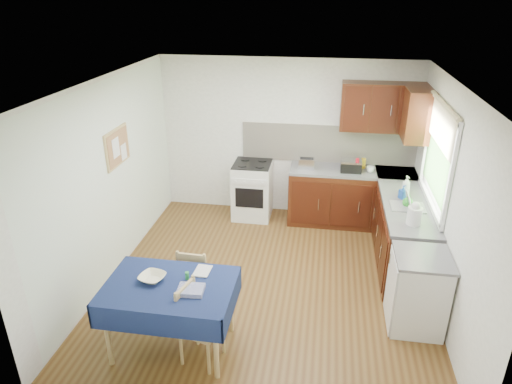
% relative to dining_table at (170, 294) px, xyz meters
% --- Properties ---
extents(floor, '(4.20, 4.20, 0.00)m').
position_rel_dining_table_xyz_m(floor, '(0.81, 1.30, -0.67)').
color(floor, '#503115').
rests_on(floor, ground).
extents(ceiling, '(4.00, 4.20, 0.02)m').
position_rel_dining_table_xyz_m(ceiling, '(0.81, 1.30, 1.83)').
color(ceiling, white).
rests_on(ceiling, wall_back).
extents(wall_back, '(4.00, 0.02, 2.50)m').
position_rel_dining_table_xyz_m(wall_back, '(0.81, 3.40, 0.58)').
color(wall_back, silver).
rests_on(wall_back, ground).
extents(wall_front, '(4.00, 0.02, 2.50)m').
position_rel_dining_table_xyz_m(wall_front, '(0.81, -0.80, 0.58)').
color(wall_front, silver).
rests_on(wall_front, ground).
extents(wall_left, '(0.02, 4.20, 2.50)m').
position_rel_dining_table_xyz_m(wall_left, '(-1.19, 1.30, 0.58)').
color(wall_left, white).
rests_on(wall_left, ground).
extents(wall_right, '(0.02, 4.20, 2.50)m').
position_rel_dining_table_xyz_m(wall_right, '(2.81, 1.30, 0.58)').
color(wall_right, silver).
rests_on(wall_right, ground).
extents(base_cabinets, '(1.90, 2.30, 0.86)m').
position_rel_dining_table_xyz_m(base_cabinets, '(2.17, 2.56, -0.24)').
color(base_cabinets, black).
rests_on(base_cabinets, ground).
extents(worktop_back, '(1.90, 0.60, 0.04)m').
position_rel_dining_table_xyz_m(worktop_back, '(1.86, 3.10, 0.21)').
color(worktop_back, slate).
rests_on(worktop_back, base_cabinets).
extents(worktop_right, '(0.60, 1.70, 0.04)m').
position_rel_dining_table_xyz_m(worktop_right, '(2.51, 1.95, 0.21)').
color(worktop_right, slate).
rests_on(worktop_right, base_cabinets).
extents(worktop_corner, '(0.60, 0.60, 0.04)m').
position_rel_dining_table_xyz_m(worktop_corner, '(2.51, 3.10, 0.21)').
color(worktop_corner, slate).
rests_on(worktop_corner, base_cabinets).
extents(splashback, '(2.70, 0.02, 0.60)m').
position_rel_dining_table_xyz_m(splashback, '(1.46, 3.39, 0.53)').
color(splashback, beige).
rests_on(splashback, wall_back).
extents(upper_cabinets, '(1.20, 0.85, 0.70)m').
position_rel_dining_table_xyz_m(upper_cabinets, '(2.34, 3.10, 1.18)').
color(upper_cabinets, black).
rests_on(upper_cabinets, wall_back).
extents(stove, '(0.60, 0.61, 0.92)m').
position_rel_dining_table_xyz_m(stove, '(0.31, 3.10, -0.21)').
color(stove, white).
rests_on(stove, ground).
extents(window, '(0.04, 1.48, 1.26)m').
position_rel_dining_table_xyz_m(window, '(2.78, 2.00, 0.98)').
color(window, '#2A5021').
rests_on(window, wall_right).
extents(fridge, '(0.58, 0.60, 0.89)m').
position_rel_dining_table_xyz_m(fridge, '(2.51, 0.75, -0.23)').
color(fridge, white).
rests_on(fridge, ground).
extents(corkboard, '(0.04, 0.62, 0.47)m').
position_rel_dining_table_xyz_m(corkboard, '(-1.16, 1.60, 0.93)').
color(corkboard, tan).
rests_on(corkboard, wall_left).
extents(dining_table, '(1.28, 0.87, 0.77)m').
position_rel_dining_table_xyz_m(dining_table, '(0.00, 0.00, 0.00)').
color(dining_table, '#101741').
rests_on(dining_table, ground).
extents(chair_far, '(0.39, 0.39, 0.84)m').
position_rel_dining_table_xyz_m(chair_far, '(0.08, 0.62, -0.22)').
color(chair_far, tan).
rests_on(chair_far, ground).
extents(chair_near, '(0.46, 0.46, 0.86)m').
position_rel_dining_table_xyz_m(chair_near, '(0.30, -0.10, -0.21)').
color(chair_near, tan).
rests_on(chair_near, ground).
extents(toaster, '(0.24, 0.15, 0.18)m').
position_rel_dining_table_xyz_m(toaster, '(1.16, 3.04, 0.31)').
color(toaster, silver).
rests_on(toaster, worktop_back).
extents(sandwich_press, '(0.31, 0.26, 0.18)m').
position_rel_dining_table_xyz_m(sandwich_press, '(1.83, 3.05, 0.32)').
color(sandwich_press, black).
rests_on(sandwich_press, worktop_back).
extents(sauce_bottle, '(0.05, 0.05, 0.23)m').
position_rel_dining_table_xyz_m(sauce_bottle, '(1.91, 2.97, 0.35)').
color(sauce_bottle, red).
rests_on(sauce_bottle, worktop_back).
extents(yellow_packet, '(0.12, 0.09, 0.15)m').
position_rel_dining_table_xyz_m(yellow_packet, '(1.99, 3.21, 0.31)').
color(yellow_packet, gold).
rests_on(yellow_packet, worktop_back).
extents(dish_rack, '(0.42, 0.32, 0.20)m').
position_rel_dining_table_xyz_m(dish_rack, '(2.50, 1.88, 0.25)').
color(dish_rack, gray).
rests_on(dish_rack, worktop_right).
extents(kettle, '(0.17, 0.17, 0.29)m').
position_rel_dining_table_xyz_m(kettle, '(2.50, 1.44, 0.36)').
color(kettle, white).
rests_on(kettle, worktop_right).
extents(cup, '(0.11, 0.11, 0.09)m').
position_rel_dining_table_xyz_m(cup, '(2.12, 3.05, 0.28)').
color(cup, white).
rests_on(cup, worktop_back).
extents(soap_bottle_a, '(0.14, 0.14, 0.29)m').
position_rel_dining_table_xyz_m(soap_bottle_a, '(2.51, 2.23, 0.37)').
color(soap_bottle_a, white).
rests_on(soap_bottle_a, worktop_right).
extents(soap_bottle_b, '(0.11, 0.11, 0.18)m').
position_rel_dining_table_xyz_m(soap_bottle_b, '(2.47, 2.16, 0.32)').
color(soap_bottle_b, '#1B499E').
rests_on(soap_bottle_b, worktop_right).
extents(soap_bottle_c, '(0.13, 0.13, 0.17)m').
position_rel_dining_table_xyz_m(soap_bottle_c, '(2.50, 1.91, 0.32)').
color(soap_bottle_c, green).
rests_on(soap_bottle_c, worktop_right).
extents(plate_bowl, '(0.30, 0.30, 0.06)m').
position_rel_dining_table_xyz_m(plate_bowl, '(-0.19, 0.05, 0.14)').
color(plate_bowl, '#ECE9C1').
rests_on(plate_bowl, dining_table).
extents(book, '(0.17, 0.22, 0.02)m').
position_rel_dining_table_xyz_m(book, '(0.19, 0.28, 0.11)').
color(book, white).
rests_on(book, dining_table).
extents(spice_jar, '(0.04, 0.04, 0.08)m').
position_rel_dining_table_xyz_m(spice_jar, '(0.15, 0.12, 0.15)').
color(spice_jar, '#258A3D').
rests_on(spice_jar, dining_table).
extents(tea_towel, '(0.26, 0.21, 0.04)m').
position_rel_dining_table_xyz_m(tea_towel, '(0.24, -0.07, 0.13)').
color(tea_towel, navy).
rests_on(tea_towel, dining_table).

